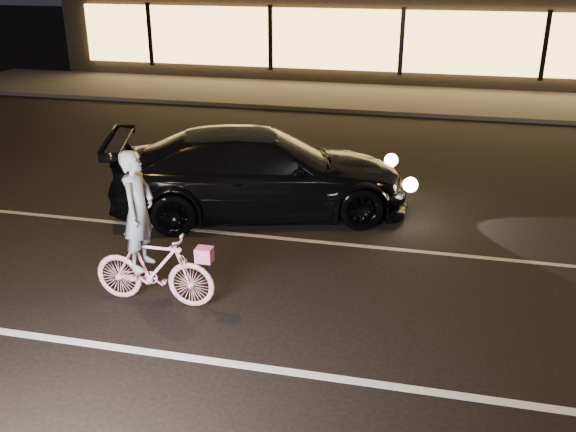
# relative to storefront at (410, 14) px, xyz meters

# --- Properties ---
(ground) EXTENTS (90.00, 90.00, 0.00)m
(ground) POSITION_rel_storefront_xyz_m (0.00, -18.97, -2.15)
(ground) COLOR black
(ground) RESTS_ON ground
(lane_stripe_near) EXTENTS (60.00, 0.12, 0.01)m
(lane_stripe_near) POSITION_rel_storefront_xyz_m (0.00, -20.47, -2.14)
(lane_stripe_near) COLOR silver
(lane_stripe_near) RESTS_ON ground
(lane_stripe_far) EXTENTS (60.00, 0.10, 0.01)m
(lane_stripe_far) POSITION_rel_storefront_xyz_m (0.00, -16.97, -2.14)
(lane_stripe_far) COLOR gray
(lane_stripe_far) RESTS_ON ground
(sidewalk) EXTENTS (30.00, 4.00, 0.12)m
(sidewalk) POSITION_rel_storefront_xyz_m (0.00, -5.97, -2.09)
(sidewalk) COLOR #383533
(sidewalk) RESTS_ON ground
(storefront) EXTENTS (25.40, 8.42, 4.20)m
(storefront) POSITION_rel_storefront_xyz_m (0.00, 0.00, 0.00)
(storefront) COLOR black
(storefront) RESTS_ON ground
(cyclist) EXTENTS (1.67, 0.58, 2.11)m
(cyclist) POSITION_rel_storefront_xyz_m (-2.19, -19.35, -1.40)
(cyclist) COLOR #F13A72
(cyclist) RESTS_ON ground
(sedan) EXTENTS (5.62, 3.63, 1.51)m
(sedan) POSITION_rel_storefront_xyz_m (-1.63, -15.92, -1.39)
(sedan) COLOR black
(sedan) RESTS_ON ground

